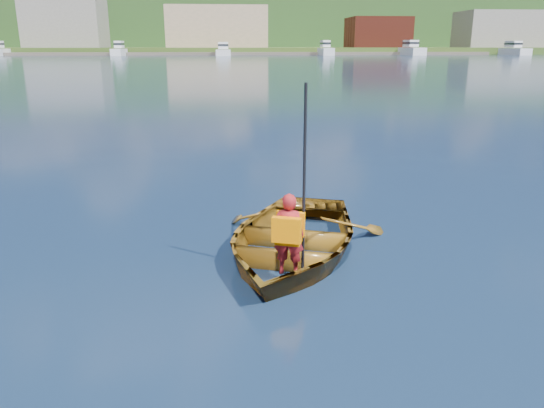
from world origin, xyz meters
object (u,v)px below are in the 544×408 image
(rowboat, at_px, (291,238))
(child_paddler, at_px, (289,232))
(dock, at_px, (213,54))
(marina_yachts, at_px, (273,50))

(rowboat, xyz_separation_m, child_paddler, (-0.13, -0.90, 0.42))
(rowboat, relative_size, dock, 0.03)
(rowboat, height_order, child_paddler, child_paddler)
(child_paddler, relative_size, dock, 0.01)
(dock, relative_size, marina_yachts, 1.10)
(child_paddler, distance_m, marina_yachts, 144.12)
(rowboat, distance_m, marina_yachts, 143.21)
(child_paddler, bearing_deg, dock, 91.87)
(child_paddler, xyz_separation_m, dock, (-4.85, 148.32, -0.23))
(child_paddler, height_order, marina_yachts, marina_yachts)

